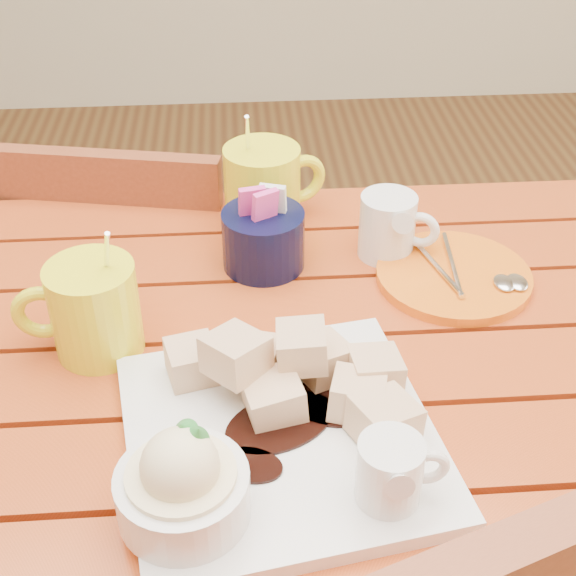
{
  "coord_description": "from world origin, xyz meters",
  "views": [
    {
      "loc": [
        -0.0,
        -0.63,
        1.32
      ],
      "look_at": [
        0.05,
        0.06,
        0.82
      ],
      "focal_mm": 50.0,
      "sensor_mm": 36.0,
      "label": 1
    }
  ],
  "objects": [
    {
      "name": "orange_saucer",
      "position": [
        0.26,
        0.15,
        0.76
      ],
      "size": [
        0.19,
        0.19,
        0.02
      ],
      "rotation": [
        0.0,
        0.0,
        0.07
      ],
      "color": "orange",
      "rests_on": "table"
    },
    {
      "name": "dessert_plate",
      "position": [
        0.01,
        -0.12,
        0.78
      ],
      "size": [
        0.33,
        0.33,
        0.12
      ],
      "rotation": [
        0.0,
        0.0,
        0.17
      ],
      "color": "white",
      "rests_on": "table"
    },
    {
      "name": "chair_far",
      "position": [
        -0.2,
        0.49,
        0.46
      ],
      "size": [
        0.46,
        0.46,
        0.82
      ],
      "rotation": [
        0.0,
        0.0,
        2.95
      ],
      "color": "brown",
      "rests_on": "ground"
    },
    {
      "name": "coffee_mug_right",
      "position": [
        0.03,
        0.31,
        0.81
      ],
      "size": [
        0.14,
        0.1,
        0.17
      ],
      "rotation": [
        0.0,
        0.0,
        0.37
      ],
      "color": "yellow",
      "rests_on": "table"
    },
    {
      "name": "table",
      "position": [
        0.0,
        0.0,
        0.64
      ],
      "size": [
        1.2,
        0.79,
        0.75
      ],
      "color": "#913412",
      "rests_on": "ground"
    },
    {
      "name": "sugar_caddy",
      "position": [
        0.03,
        0.21,
        0.79
      ],
      "size": [
        0.1,
        0.1,
        0.11
      ],
      "color": "black",
      "rests_on": "table"
    },
    {
      "name": "cream_pitcher",
      "position": [
        0.19,
        0.22,
        0.79
      ],
      "size": [
        0.1,
        0.09,
        0.09
      ],
      "rotation": [
        0.0,
        0.0,
        -0.38
      ],
      "color": "white",
      "rests_on": "table"
    },
    {
      "name": "coffee_mug_left",
      "position": [
        -0.16,
        0.06,
        0.8
      ],
      "size": [
        0.14,
        0.1,
        0.16
      ],
      "rotation": [
        0.0,
        0.0,
        0.03
      ],
      "color": "yellow",
      "rests_on": "table"
    }
  ]
}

